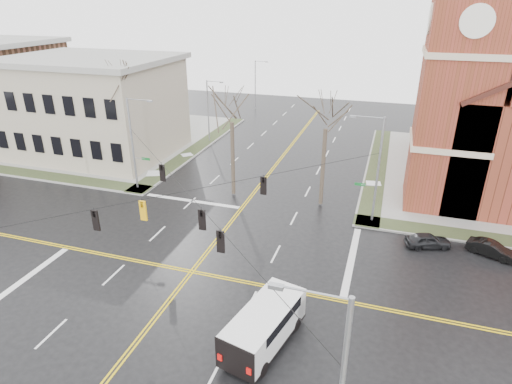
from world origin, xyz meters
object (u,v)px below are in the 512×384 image
(signal_pole_ne, at_px, (376,167))
(streetlight_north_a, at_px, (209,109))
(parked_car_b, at_px, (491,249))
(tree_nw_far, at_px, (117,90))
(signal_pole_nw, at_px, (134,142))
(streetlight_north_b, at_px, (256,83))
(cargo_van, at_px, (266,322))
(parked_car_a, at_px, (428,240))
(tree_ne, at_px, (326,124))
(tree_nw_near, at_px, (232,118))

(signal_pole_ne, height_order, streetlight_north_a, signal_pole_ne)
(signal_pole_ne, distance_m, parked_car_b, 10.35)
(streetlight_north_a, distance_m, tree_nw_far, 15.12)
(signal_pole_nw, relative_size, streetlight_north_b, 1.12)
(streetlight_north_b, bearing_deg, signal_pole_nw, -91.05)
(signal_pole_ne, distance_m, cargo_van, 17.25)
(parked_car_a, xyz_separation_m, tree_ne, (-9.11, 4.85, 7.15))
(signal_pole_ne, xyz_separation_m, cargo_van, (-4.46, -16.27, -3.62))
(tree_nw_far, height_order, tree_nw_near, tree_nw_far)
(parked_car_b, bearing_deg, cargo_van, 158.88)
(signal_pole_ne, bearing_deg, parked_car_a, -33.30)
(streetlight_north_a, height_order, parked_car_b, streetlight_north_a)
(cargo_van, relative_size, parked_car_b, 1.86)
(streetlight_north_a, bearing_deg, parked_car_b, -31.99)
(streetlight_north_b, bearing_deg, parked_car_b, -51.82)
(tree_nw_near, bearing_deg, tree_ne, 2.24)
(streetlight_north_a, height_order, streetlight_north_b, same)
(tree_nw_far, bearing_deg, tree_nw_near, -4.84)
(tree_nw_far, bearing_deg, parked_car_a, -10.50)
(signal_pole_ne, xyz_separation_m, parked_car_b, (8.94, -2.82, -4.39))
(signal_pole_nw, relative_size, tree_ne, 0.84)
(signal_pole_nw, height_order, parked_car_b, signal_pole_nw)
(parked_car_b, bearing_deg, streetlight_north_a, 81.76)
(streetlight_north_b, xyz_separation_m, parked_car_b, (30.92, -39.32, -3.91))
(parked_car_a, relative_size, parked_car_b, 1.00)
(tree_nw_near, bearing_deg, streetlight_north_a, 120.77)
(cargo_van, bearing_deg, parked_car_a, 69.17)
(cargo_van, bearing_deg, parked_car_b, 58.30)
(streetlight_north_a, relative_size, cargo_van, 1.28)
(signal_pole_ne, relative_size, streetlight_north_b, 1.12)
(streetlight_north_a, bearing_deg, tree_nw_near, -59.23)
(streetlight_north_b, bearing_deg, signal_pole_ne, -58.95)
(signal_pole_nw, bearing_deg, parked_car_a, -6.24)
(signal_pole_ne, height_order, signal_pole_nw, same)
(tree_nw_near, xyz_separation_m, tree_ne, (8.48, 0.33, 0.05))
(streetlight_north_b, relative_size, tree_ne, 0.75)
(parked_car_a, bearing_deg, streetlight_north_b, 15.80)
(streetlight_north_b, height_order, parked_car_b, streetlight_north_b)
(tree_nw_near, bearing_deg, signal_pole_ne, -6.78)
(cargo_van, bearing_deg, tree_nw_near, 128.99)
(signal_pole_nw, distance_m, parked_car_a, 27.67)
(parked_car_a, xyz_separation_m, parked_car_b, (4.42, 0.15, -0.02))
(signal_pole_nw, height_order, parked_car_a, signal_pole_nw)
(signal_pole_ne, distance_m, streetlight_north_a, 27.48)
(streetlight_north_b, xyz_separation_m, parked_car_a, (26.49, -39.47, -3.89))
(tree_ne, bearing_deg, streetlight_north_b, 116.66)
(streetlight_north_a, distance_m, parked_car_a, 33.11)
(streetlight_north_a, distance_m, tree_ne, 22.94)
(parked_car_a, bearing_deg, cargo_van, 127.92)
(parked_car_b, relative_size, tree_nw_far, 0.26)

